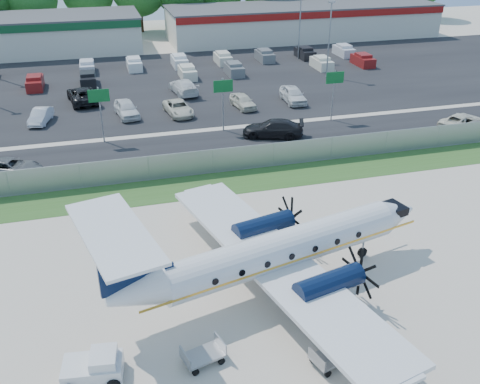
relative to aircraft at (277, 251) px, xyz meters
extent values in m
plane|color=beige|center=(-0.08, 1.10, -2.33)|extent=(170.00, 170.00, 0.00)
cube|color=#2D561E|center=(-0.08, 13.10, -2.32)|extent=(170.00, 4.00, 0.02)
cube|color=black|center=(-0.08, 20.10, -2.32)|extent=(170.00, 8.00, 0.02)
cube|color=black|center=(-0.08, 41.10, -2.32)|extent=(170.00, 32.00, 0.02)
cube|color=gray|center=(-0.08, 15.10, -1.33)|extent=(120.00, 0.02, 1.90)
cube|color=gray|center=(-0.08, 15.10, -0.35)|extent=(120.00, 0.06, 0.06)
cube|color=gray|center=(-0.08, 15.10, -2.28)|extent=(120.00, 0.06, 0.06)
cube|color=silver|center=(25.92, 63.10, 0.17)|extent=(44.00, 12.00, 5.00)
cube|color=#474749|center=(25.92, 63.10, 2.79)|extent=(44.40, 12.40, 0.24)
cube|color=maroon|center=(25.92, 57.00, 2.17)|extent=(44.00, 0.20, 1.00)
cylinder|color=gray|center=(-8.08, 24.10, 0.17)|extent=(0.14, 0.14, 5.00)
cube|color=#0C5923|center=(-8.08, 23.95, 1.97)|extent=(1.80, 0.08, 1.10)
cylinder|color=gray|center=(2.92, 24.10, 0.17)|extent=(0.14, 0.14, 5.00)
cube|color=#0C5923|center=(2.92, 23.95, 1.97)|extent=(1.80, 0.08, 1.10)
cylinder|color=gray|center=(13.92, 24.10, 0.17)|extent=(0.14, 0.14, 5.00)
cube|color=#0C5923|center=(13.92, 23.95, 1.97)|extent=(1.80, 0.08, 1.10)
cylinder|color=gray|center=(19.92, 39.10, 2.17)|extent=(0.18, 0.18, 9.00)
cube|color=gray|center=(19.92, 39.10, 6.67)|extent=(0.90, 0.35, 0.18)
cylinder|color=gray|center=(19.92, 49.10, 2.17)|extent=(0.18, 0.18, 9.00)
cylinder|color=silver|center=(0.42, 0.10, 0.00)|extent=(13.63, 5.18, 2.06)
cone|color=silver|center=(8.15, 1.97, 0.00)|extent=(2.80, 2.56, 2.06)
cone|color=silver|center=(-7.52, -1.82, 0.22)|extent=(3.22, 2.66, 2.06)
cube|color=black|center=(7.94, 1.92, 0.38)|extent=(1.28, 1.60, 0.49)
cube|color=silver|center=(-0.11, -0.03, -0.60)|extent=(7.85, 19.33, 0.24)
cylinder|color=black|center=(1.79, -2.80, -0.43)|extent=(3.86, 2.02, 1.19)
cylinder|color=black|center=(0.31, 3.31, -0.43)|extent=(3.86, 2.02, 1.19)
cube|color=black|center=(-8.05, -1.95, 2.06)|extent=(2.04, 0.67, 3.14)
cube|color=silver|center=(-8.15, -1.98, 3.62)|extent=(4.10, 7.13, 0.15)
cylinder|color=gray|center=(5.89, 1.43, -1.62)|extent=(0.13, 0.13, 1.41)
cylinder|color=black|center=(5.89, 1.43, -2.03)|extent=(0.63, 0.33, 0.61)
cylinder|color=black|center=(0.63, -3.08, -1.98)|extent=(0.78, 0.58, 0.69)
cylinder|color=black|center=(-0.85, 3.02, -1.98)|extent=(0.78, 0.58, 0.69)
cube|color=silver|center=(-9.73, -4.09, -1.77)|extent=(2.72, 1.85, 0.71)
cube|color=silver|center=(-9.23, -4.16, -1.21)|extent=(1.28, 1.46, 0.51)
cube|color=black|center=(-8.78, -4.22, -1.19)|extent=(0.33, 1.13, 0.41)
cylinder|color=black|center=(-10.54, -3.19, -2.02)|extent=(0.63, 0.30, 0.61)
cylinder|color=black|center=(-8.72, -3.43, -2.02)|extent=(0.63, 0.30, 0.61)
cube|color=gray|center=(-4.92, -4.41, -1.91)|extent=(2.09, 1.56, 0.11)
cube|color=gray|center=(-5.78, -4.64, -1.63)|extent=(0.36, 1.10, 0.56)
cube|color=gray|center=(-4.07, -4.18, -1.63)|extent=(0.36, 1.10, 0.56)
cylinder|color=black|center=(-5.42, -5.08, -2.16)|extent=(0.35, 0.20, 0.34)
cylinder|color=black|center=(-5.69, -4.09, -2.16)|extent=(0.35, 0.20, 0.34)
cylinder|color=black|center=(-4.16, -4.74, -2.16)|extent=(0.35, 0.20, 0.34)
cylinder|color=black|center=(-4.43, -3.75, -2.16)|extent=(0.35, 0.20, 0.34)
cube|color=gray|center=(0.65, -6.00, -1.90)|extent=(2.15, 1.65, 0.11)
cube|color=gray|center=(-0.21, -6.26, -1.62)|extent=(0.41, 1.11, 0.57)
cube|color=gray|center=(1.51, -5.73, -1.62)|extent=(0.41, 1.11, 0.57)
cylinder|color=black|center=(0.17, -6.69, -2.16)|extent=(0.36, 0.21, 0.34)
cylinder|color=black|center=(-0.14, -5.69, -2.16)|extent=(0.36, 0.21, 0.34)
cylinder|color=black|center=(1.44, -6.30, -2.16)|extent=(0.36, 0.21, 0.34)
cylinder|color=black|center=(1.13, -5.30, -2.16)|extent=(0.36, 0.21, 0.34)
cone|color=orange|center=(-6.49, 16.49, -2.09)|extent=(0.31, 0.31, 0.47)
cube|color=orange|center=(-6.49, 16.49, -2.31)|extent=(0.33, 0.33, 0.03)
imported|color=#595B5E|center=(-15.38, 18.86, -2.33)|extent=(5.30, 3.79, 1.34)
imported|color=black|center=(6.91, 21.30, -2.33)|extent=(5.94, 3.97, 1.60)
imported|color=beige|center=(24.93, 18.63, -2.33)|extent=(5.65, 4.12, 1.43)
imported|color=silver|center=(-13.78, 30.82, -2.33)|extent=(2.37, 4.38, 1.37)
imported|color=silver|center=(-5.53, 30.49, -2.33)|extent=(2.58, 5.00, 1.63)
imported|color=beige|center=(-0.42, 29.73, -2.33)|extent=(2.86, 5.14, 1.36)
imported|color=beige|center=(6.49, 30.09, -2.33)|extent=(2.29, 4.43, 1.44)
imported|color=silver|center=(12.25, 30.50, -2.33)|extent=(2.14, 4.97, 1.67)
imported|color=black|center=(-9.75, 36.36, -2.33)|extent=(3.69, 6.41, 1.68)
imported|color=silver|center=(1.34, 36.73, -2.33)|extent=(3.02, 5.91, 1.64)
camera|label=1|loc=(-8.05, -22.20, 15.67)|focal=40.00mm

